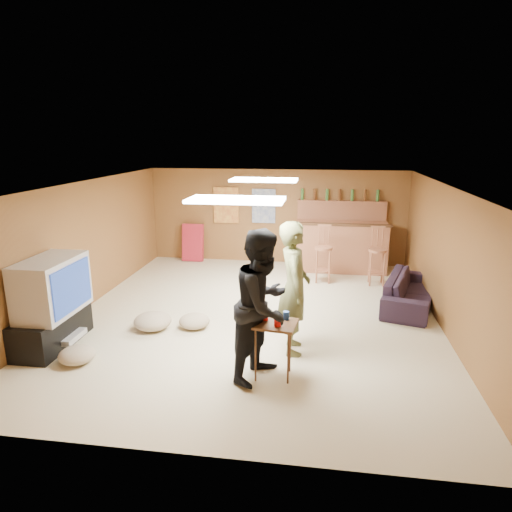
# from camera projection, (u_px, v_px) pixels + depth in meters

# --- Properties ---
(ground) EXTENTS (7.00, 7.00, 0.00)m
(ground) POSITION_uv_depth(u_px,v_px,m) (254.00, 316.00, 7.68)
(ground) COLOR beige
(ground) RESTS_ON ground
(ceiling) EXTENTS (6.00, 7.00, 0.02)m
(ceiling) POSITION_uv_depth(u_px,v_px,m) (254.00, 185.00, 7.12)
(ceiling) COLOR silver
(ceiling) RESTS_ON ground
(wall_back) EXTENTS (6.00, 0.02, 2.20)m
(wall_back) POSITION_uv_depth(u_px,v_px,m) (276.00, 217.00, 10.75)
(wall_back) COLOR brown
(wall_back) RESTS_ON ground
(wall_front) EXTENTS (6.00, 0.02, 2.20)m
(wall_front) POSITION_uv_depth(u_px,v_px,m) (195.00, 350.00, 4.05)
(wall_front) COLOR brown
(wall_front) RESTS_ON ground
(wall_left) EXTENTS (0.02, 7.00, 2.20)m
(wall_left) POSITION_uv_depth(u_px,v_px,m) (82.00, 247.00, 7.82)
(wall_left) COLOR brown
(wall_left) RESTS_ON ground
(wall_right) EXTENTS (0.02, 7.00, 2.20)m
(wall_right) POSITION_uv_depth(u_px,v_px,m) (448.00, 260.00, 6.98)
(wall_right) COLOR brown
(wall_right) RESTS_ON ground
(tv_stand) EXTENTS (0.55, 1.30, 0.50)m
(tv_stand) POSITION_uv_depth(u_px,v_px,m) (52.00, 329.00, 6.57)
(tv_stand) COLOR black
(tv_stand) RESTS_ON ground
(dvd_box) EXTENTS (0.35, 0.50, 0.08)m
(dvd_box) POSITION_uv_depth(u_px,v_px,m) (67.00, 336.00, 6.56)
(dvd_box) COLOR #B2B2B7
(dvd_box) RESTS_ON tv_stand
(tv_body) EXTENTS (0.60, 1.10, 0.80)m
(tv_body) POSITION_uv_depth(u_px,v_px,m) (52.00, 286.00, 6.39)
(tv_body) COLOR #B2B2B7
(tv_body) RESTS_ON tv_stand
(tv_screen) EXTENTS (0.02, 0.95, 0.65)m
(tv_screen) POSITION_uv_depth(u_px,v_px,m) (72.00, 287.00, 6.35)
(tv_screen) COLOR navy
(tv_screen) RESTS_ON tv_body
(bar_counter) EXTENTS (2.00, 0.60, 1.10)m
(bar_counter) POSITION_uv_depth(u_px,v_px,m) (341.00, 247.00, 10.15)
(bar_counter) COLOR brown
(bar_counter) RESTS_ON ground
(bar_lip) EXTENTS (2.10, 0.12, 0.05)m
(bar_lip) POSITION_uv_depth(u_px,v_px,m) (342.00, 225.00, 9.77)
(bar_lip) COLOR #3D2413
(bar_lip) RESTS_ON bar_counter
(bar_shelf) EXTENTS (2.00, 0.18, 0.05)m
(bar_shelf) POSITION_uv_depth(u_px,v_px,m) (342.00, 202.00, 10.34)
(bar_shelf) COLOR brown
(bar_shelf) RESTS_ON bar_backing
(bar_backing) EXTENTS (2.00, 0.14, 0.60)m
(bar_backing) POSITION_uv_depth(u_px,v_px,m) (341.00, 215.00, 10.43)
(bar_backing) COLOR brown
(bar_backing) RESTS_ON bar_counter
(poster_left) EXTENTS (0.60, 0.03, 0.85)m
(poster_left) POSITION_uv_depth(u_px,v_px,m) (226.00, 205.00, 10.82)
(poster_left) COLOR #BF3F26
(poster_left) RESTS_ON wall_back
(poster_right) EXTENTS (0.55, 0.03, 0.80)m
(poster_right) POSITION_uv_depth(u_px,v_px,m) (264.00, 206.00, 10.69)
(poster_right) COLOR #334C99
(poster_right) RESTS_ON wall_back
(folding_chair_stack) EXTENTS (0.50, 0.26, 0.91)m
(folding_chair_stack) POSITION_uv_depth(u_px,v_px,m) (193.00, 243.00, 11.01)
(folding_chair_stack) COLOR #B42133
(folding_chair_stack) RESTS_ON ground
(ceiling_panel_front) EXTENTS (1.20, 0.60, 0.04)m
(ceiling_panel_front) POSITION_uv_depth(u_px,v_px,m) (236.00, 200.00, 5.69)
(ceiling_panel_front) COLOR white
(ceiling_panel_front) RESTS_ON ceiling
(ceiling_panel_back) EXTENTS (1.20, 0.60, 0.04)m
(ceiling_panel_back) POSITION_uv_depth(u_px,v_px,m) (264.00, 180.00, 8.27)
(ceiling_panel_back) COLOR white
(ceiling_panel_back) RESTS_ON ceiling
(person_olive) EXTENTS (0.53, 0.73, 1.86)m
(person_olive) POSITION_uv_depth(u_px,v_px,m) (294.00, 288.00, 6.24)
(person_olive) COLOR brown
(person_olive) RESTS_ON ground
(person_black) EXTENTS (1.02, 1.13, 1.90)m
(person_black) POSITION_uv_depth(u_px,v_px,m) (263.00, 305.00, 5.55)
(person_black) COLOR black
(person_black) RESTS_ON ground
(sofa) EXTENTS (1.25, 2.05, 0.56)m
(sofa) POSITION_uv_depth(u_px,v_px,m) (410.00, 291.00, 8.08)
(sofa) COLOR black
(sofa) RESTS_ON ground
(tray_table) EXTENTS (0.61, 0.51, 0.73)m
(tray_table) POSITION_uv_depth(u_px,v_px,m) (273.00, 350.00, 5.68)
(tray_table) COLOR #3D2413
(tray_table) RESTS_ON ground
(cup_red_near) EXTENTS (0.08, 0.08, 0.11)m
(cup_red_near) POSITION_uv_depth(u_px,v_px,m) (265.00, 316.00, 5.66)
(cup_red_near) COLOR red
(cup_red_near) RESTS_ON tray_table
(cup_red_far) EXTENTS (0.09, 0.09, 0.12)m
(cup_red_far) POSITION_uv_depth(u_px,v_px,m) (278.00, 321.00, 5.48)
(cup_red_far) COLOR red
(cup_red_far) RESTS_ON tray_table
(cup_blue) EXTENTS (0.09, 0.09, 0.10)m
(cup_blue) POSITION_uv_depth(u_px,v_px,m) (286.00, 315.00, 5.67)
(cup_blue) COLOR #163F9A
(cup_blue) RESTS_ON tray_table
(bar_stool_left) EXTENTS (0.38, 0.38, 1.10)m
(bar_stool_left) POSITION_uv_depth(u_px,v_px,m) (323.00, 256.00, 9.38)
(bar_stool_left) COLOR brown
(bar_stool_left) RESTS_ON ground
(bar_stool_right) EXTENTS (0.48, 0.48, 1.28)m
(bar_stool_right) POSITION_uv_depth(u_px,v_px,m) (377.00, 254.00, 9.17)
(bar_stool_right) COLOR brown
(bar_stool_right) RESTS_ON ground
(cushion_near_tv) EXTENTS (0.70, 0.70, 0.26)m
(cushion_near_tv) POSITION_uv_depth(u_px,v_px,m) (153.00, 321.00, 7.15)
(cushion_near_tv) COLOR gray
(cushion_near_tv) RESTS_ON ground
(cushion_mid) EXTENTS (0.54, 0.54, 0.22)m
(cushion_mid) POSITION_uv_depth(u_px,v_px,m) (194.00, 321.00, 7.21)
(cushion_mid) COLOR gray
(cushion_mid) RESTS_ON ground
(cushion_far) EXTENTS (0.62, 0.62, 0.22)m
(cushion_far) POSITION_uv_depth(u_px,v_px,m) (77.00, 355.00, 6.09)
(cushion_far) COLOR gray
(cushion_far) RESTS_ON ground
(bottle_row) EXTENTS (1.76, 0.08, 0.26)m
(bottle_row) POSITION_uv_depth(u_px,v_px,m) (340.00, 195.00, 10.29)
(bottle_row) COLOR #3F7233
(bottle_row) RESTS_ON bar_shelf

